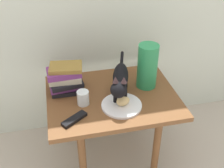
{
  "coord_description": "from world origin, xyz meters",
  "views": [
    {
      "loc": [
        -0.3,
        -1.31,
        1.52
      ],
      "look_at": [
        0.0,
        0.0,
        0.61
      ],
      "focal_mm": 43.98,
      "sensor_mm": 36.0,
      "label": 1
    }
  ],
  "objects_px": {
    "side_table": "(112,104)",
    "cat": "(120,80)",
    "plate": "(122,105)",
    "tv_remote": "(74,119)",
    "bread_roll": "(123,101)",
    "candle_jar": "(83,98)",
    "green_vase": "(147,66)",
    "book_stack": "(65,79)"
  },
  "relations": [
    {
      "from": "bread_roll",
      "to": "cat",
      "type": "bearing_deg",
      "value": 87.4
    },
    {
      "from": "bread_roll",
      "to": "cat",
      "type": "distance_m",
      "value": 0.12
    },
    {
      "from": "plate",
      "to": "green_vase",
      "type": "height_order",
      "value": "green_vase"
    },
    {
      "from": "side_table",
      "to": "cat",
      "type": "bearing_deg",
      "value": -46.77
    },
    {
      "from": "book_stack",
      "to": "candle_jar",
      "type": "bearing_deg",
      "value": -61.07
    },
    {
      "from": "book_stack",
      "to": "green_vase",
      "type": "relative_size",
      "value": 0.77
    },
    {
      "from": "candle_jar",
      "to": "tv_remote",
      "type": "xyz_separation_m",
      "value": [
        -0.07,
        -0.14,
        -0.03
      ]
    },
    {
      "from": "green_vase",
      "to": "tv_remote",
      "type": "distance_m",
      "value": 0.55
    },
    {
      "from": "bread_roll",
      "to": "tv_remote",
      "type": "height_order",
      "value": "bread_roll"
    },
    {
      "from": "side_table",
      "to": "candle_jar",
      "type": "bearing_deg",
      "value": -165.4
    },
    {
      "from": "bread_roll",
      "to": "green_vase",
      "type": "distance_m",
      "value": 0.28
    },
    {
      "from": "plate",
      "to": "tv_remote",
      "type": "distance_m",
      "value": 0.28
    },
    {
      "from": "plate",
      "to": "tv_remote",
      "type": "xyz_separation_m",
      "value": [
        -0.28,
        -0.06,
        0.0
      ]
    },
    {
      "from": "side_table",
      "to": "cat",
      "type": "xyz_separation_m",
      "value": [
        0.04,
        -0.04,
        0.2
      ]
    },
    {
      "from": "plate",
      "to": "green_vase",
      "type": "bearing_deg",
      "value": 40.25
    },
    {
      "from": "candle_jar",
      "to": "tv_remote",
      "type": "relative_size",
      "value": 0.57
    },
    {
      "from": "cat",
      "to": "green_vase",
      "type": "bearing_deg",
      "value": 26.21
    },
    {
      "from": "plate",
      "to": "cat",
      "type": "distance_m",
      "value": 0.15
    },
    {
      "from": "side_table",
      "to": "cat",
      "type": "height_order",
      "value": "cat"
    },
    {
      "from": "bread_roll",
      "to": "candle_jar",
      "type": "distance_m",
      "value": 0.23
    },
    {
      "from": "green_vase",
      "to": "plate",
      "type": "bearing_deg",
      "value": -139.75
    },
    {
      "from": "plate",
      "to": "cat",
      "type": "relative_size",
      "value": 0.5
    },
    {
      "from": "plate",
      "to": "book_stack",
      "type": "xyz_separation_m",
      "value": [
        -0.29,
        0.22,
        0.08
      ]
    },
    {
      "from": "side_table",
      "to": "plate",
      "type": "xyz_separation_m",
      "value": [
        0.03,
        -0.12,
        0.08
      ]
    },
    {
      "from": "book_stack",
      "to": "green_vase",
      "type": "bearing_deg",
      "value": -5.77
    },
    {
      "from": "candle_jar",
      "to": "tv_remote",
      "type": "distance_m",
      "value": 0.15
    },
    {
      "from": "cat",
      "to": "book_stack",
      "type": "xyz_separation_m",
      "value": [
        -0.3,
        0.15,
        -0.04
      ]
    },
    {
      "from": "book_stack",
      "to": "cat",
      "type": "bearing_deg",
      "value": -25.63
    },
    {
      "from": "plate",
      "to": "tv_remote",
      "type": "height_order",
      "value": "tv_remote"
    },
    {
      "from": "plate",
      "to": "cat",
      "type": "bearing_deg",
      "value": 82.32
    },
    {
      "from": "side_table",
      "to": "candle_jar",
      "type": "distance_m",
      "value": 0.22
    },
    {
      "from": "green_vase",
      "to": "tv_remote",
      "type": "bearing_deg",
      "value": -153.9
    },
    {
      "from": "green_vase",
      "to": "candle_jar",
      "type": "relative_size",
      "value": 3.32
    },
    {
      "from": "green_vase",
      "to": "candle_jar",
      "type": "distance_m",
      "value": 0.44
    },
    {
      "from": "green_vase",
      "to": "cat",
      "type": "bearing_deg",
      "value": -153.79
    },
    {
      "from": "side_table",
      "to": "plate",
      "type": "distance_m",
      "value": 0.15
    },
    {
      "from": "side_table",
      "to": "tv_remote",
      "type": "height_order",
      "value": "tv_remote"
    },
    {
      "from": "tv_remote",
      "to": "green_vase",
      "type": "bearing_deg",
      "value": -8.54
    },
    {
      "from": "side_table",
      "to": "book_stack",
      "type": "distance_m",
      "value": 0.33
    },
    {
      "from": "side_table",
      "to": "cat",
      "type": "relative_size",
      "value": 1.68
    },
    {
      "from": "cat",
      "to": "plate",
      "type": "bearing_deg",
      "value": -97.68
    },
    {
      "from": "plate",
      "to": "book_stack",
      "type": "distance_m",
      "value": 0.38
    }
  ]
}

